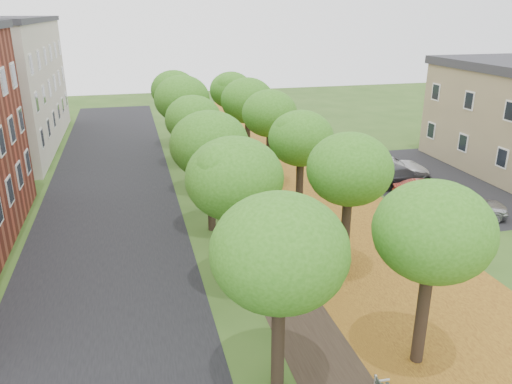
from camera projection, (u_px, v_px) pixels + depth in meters
ground at (343, 373)px, 15.89m from camera, size 120.00×120.00×0.00m
street_asphalt at (109, 218)px, 27.80m from camera, size 8.00×70.00×0.01m
footpath at (240, 205)px, 29.54m from camera, size 3.20×70.00×0.01m
leaf_verge at (320, 198)px, 30.71m from camera, size 7.50×70.00×0.01m
parking_lot at (432, 182)px, 33.59m from camera, size 9.00×16.00×0.01m
tree_row_west at (201, 131)px, 27.45m from camera, size 3.64×33.64×6.22m
tree_row_east at (284, 126)px, 28.56m from camera, size 3.64×33.64×6.22m
car_silver at (465, 204)px, 27.65m from camera, size 4.76×3.12×1.51m
car_red at (425, 191)px, 30.06m from camera, size 3.93×2.32×1.22m
car_grey at (400, 176)px, 32.78m from camera, size 4.70×2.36×1.31m
car_white at (389, 168)px, 34.14m from camera, size 5.87×3.99×1.49m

